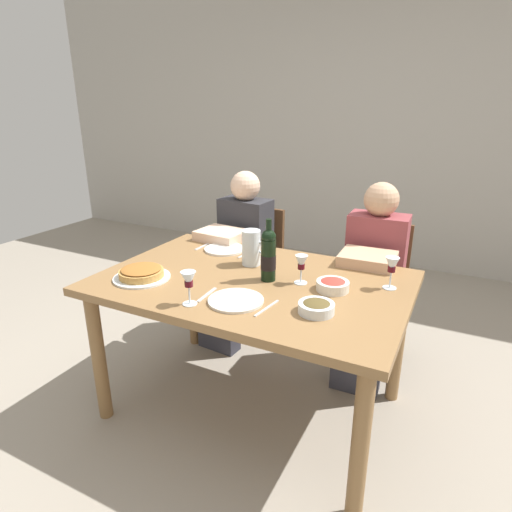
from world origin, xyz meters
The scene contains 21 objects.
ground_plane centered at (0.00, 0.00, 0.00)m, with size 8.00×8.00×0.00m, color gray.
back_wall centered at (0.00, 2.68, 1.40)m, with size 8.00×0.10×2.80m, color #B2ADA3.
dining_table centered at (0.00, 0.00, 0.67)m, with size 1.50×1.00×0.76m.
wine_bottle centered at (0.07, 0.02, 0.89)m, with size 0.07×0.07×0.31m.
water_pitcher centered at (-0.10, 0.18, 0.84)m, with size 0.15×0.10×0.19m.
baked_tart centered at (-0.49, -0.24, 0.79)m, with size 0.28×0.28×0.06m.
salad_bowl centered at (0.39, 0.05, 0.79)m, with size 0.15×0.15×0.05m.
olive_bowl centered at (0.40, -0.20, 0.79)m, with size 0.15×0.15×0.05m.
wine_glass_left_diner centered at (0.23, 0.06, 0.86)m, with size 0.06×0.06×0.14m.
wine_glass_right_diner centered at (-0.11, -0.37, 0.87)m, with size 0.07×0.07×0.15m.
wine_glass_centre centered at (0.63, 0.19, 0.87)m, with size 0.06×0.06×0.15m.
dinner_plate_left_setting centered at (0.05, -0.26, 0.77)m, with size 0.25×0.25×0.01m, color silver.
dinner_plate_right_setting centered at (-0.35, 0.32, 0.77)m, with size 0.24×0.24×0.01m, color white.
fork_left_setting centered at (-0.10, -0.26, 0.76)m, with size 0.16×0.01×0.01m, color silver.
knife_left_setting centered at (0.20, -0.26, 0.76)m, with size 0.18×0.01×0.01m, color silver.
knife_right_setting centered at (-0.20, 0.32, 0.76)m, with size 0.18×0.01×0.01m, color silver.
spoon_right_setting centered at (-0.50, 0.32, 0.76)m, with size 0.16×0.01×0.01m, color silver.
chair_left centered at (-0.44, 0.89, 0.50)m, with size 0.43×0.43×0.87m.
diner_left centered at (-0.46, 0.66, 0.62)m, with size 0.36×0.53×1.16m.
chair_right centered at (0.45, 0.86, 0.50)m, with size 0.41×0.41×0.87m.
diner_right centered at (0.45, 0.63, 0.62)m, with size 0.35×0.51×1.16m.
Camera 1 is at (0.89, -1.74, 1.58)m, focal length 30.05 mm.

